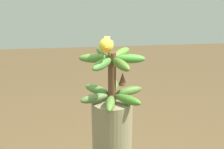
{
  "coord_description": "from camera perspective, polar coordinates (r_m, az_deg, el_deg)",
  "views": [
    {
      "loc": [
        -1.43,
        0.12,
        1.88
      ],
      "look_at": [
        0.0,
        0.0,
        1.25
      ],
      "focal_mm": 55.63,
      "sensor_mm": 36.0,
      "label": 1
    }
  ],
  "objects": [
    {
      "name": "banana_bunch",
      "position": [
        1.57,
        0.04,
        -0.41
      ],
      "size": [
        0.32,
        0.31,
        0.24
      ],
      "color": "brown",
      "rests_on": "banana_tree"
    },
    {
      "name": "perched_bird",
      "position": [
        1.45,
        -0.95,
        4.86
      ],
      "size": [
        0.2,
        0.07,
        0.09
      ],
      "color": "#C68933",
      "rests_on": "banana_bunch"
    }
  ]
}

